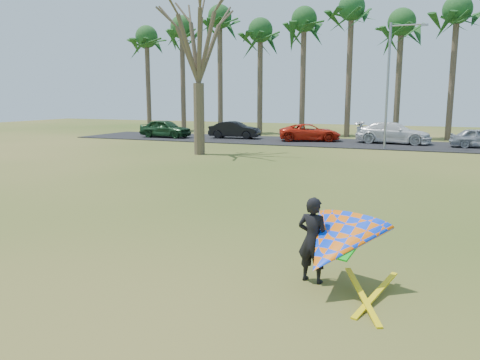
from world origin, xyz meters
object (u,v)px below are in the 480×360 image
at_px(car_0, 165,128).
at_px(streetlight, 390,80).
at_px(car_1, 235,130).
at_px(car_3, 393,133).
at_px(car_2, 310,132).
at_px(bare_tree_left, 198,35).
at_px(kite_flyer, 333,244).

bearing_deg(car_0, streetlight, -95.01).
xyz_separation_m(car_1, car_3, (12.35, 0.46, 0.08)).
bearing_deg(car_3, car_2, 99.02).
distance_m(streetlight, car_2, 7.90).
bearing_deg(bare_tree_left, car_0, 131.07).
xyz_separation_m(bare_tree_left, kite_flyer, (11.41, -16.98, -6.07)).
xyz_separation_m(bare_tree_left, streetlight, (10.16, 7.00, -2.45)).
distance_m(bare_tree_left, car_0, 13.43).
distance_m(bare_tree_left, streetlight, 12.58).
height_order(streetlight, car_2, streetlight).
relative_size(bare_tree_left, car_1, 2.33).
height_order(car_1, kite_flyer, kite_flyer).
xyz_separation_m(streetlight, car_0, (-18.02, 2.02, -3.66)).
bearing_deg(car_1, car_2, -94.46).
relative_size(bare_tree_left, car_3, 1.83).
xyz_separation_m(streetlight, car_3, (0.06, 3.85, -3.63)).
bearing_deg(kite_flyer, bare_tree_left, 123.89).
xyz_separation_m(streetlight, car_2, (-6.03, 3.45, -3.75)).
bearing_deg(bare_tree_left, car_1, 101.57).
distance_m(car_0, car_2, 12.08).
height_order(car_1, car_2, car_1).
bearing_deg(streetlight, kite_flyer, -87.02).
xyz_separation_m(car_0, car_3, (18.08, 1.83, 0.02)).
relative_size(bare_tree_left, car_0, 2.22).
distance_m(bare_tree_left, car_2, 12.84).
height_order(bare_tree_left, car_0, bare_tree_left).
relative_size(car_1, car_3, 0.78).
height_order(streetlight, kite_flyer, streetlight).
bearing_deg(car_3, car_1, 97.35).
relative_size(car_0, kite_flyer, 1.83).
bearing_deg(car_1, car_3, -92.83).
height_order(streetlight, car_1, streetlight).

